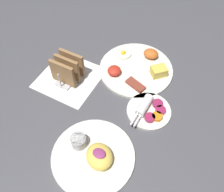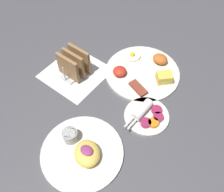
{
  "view_description": "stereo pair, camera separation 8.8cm",
  "coord_description": "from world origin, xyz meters",
  "px_view_note": "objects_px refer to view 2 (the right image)",
  "views": [
    {
      "loc": [
        0.23,
        -0.45,
        0.73
      ],
      "look_at": [
        -0.01,
        0.01,
        0.03
      ],
      "focal_mm": 40.0,
      "sensor_mm": 36.0,
      "label": 1
    },
    {
      "loc": [
        0.3,
        -0.4,
        0.73
      ],
      "look_at": [
        -0.01,
        0.01,
        0.03
      ],
      "focal_mm": 40.0,
      "sensor_mm": 36.0,
      "label": 2
    }
  ],
  "objects_px": {
    "plate_condiments": "(147,115)",
    "toast_rack": "(74,64)",
    "plate_foreground": "(82,151)",
    "plate_breakfast": "(143,71)"
  },
  "relations": [
    {
      "from": "plate_breakfast",
      "to": "plate_foreground",
      "type": "bearing_deg",
      "value": -85.14
    },
    {
      "from": "plate_breakfast",
      "to": "toast_rack",
      "type": "relative_size",
      "value": 2.5
    },
    {
      "from": "plate_condiments",
      "to": "toast_rack",
      "type": "xyz_separation_m",
      "value": [
        -0.33,
        0.0,
        0.04
      ]
    },
    {
      "from": "plate_breakfast",
      "to": "plate_foreground",
      "type": "xyz_separation_m",
      "value": [
        0.03,
        -0.4,
        0.0
      ]
    },
    {
      "from": "plate_condiments",
      "to": "plate_foreground",
      "type": "distance_m",
      "value": 0.25
    },
    {
      "from": "plate_condiments",
      "to": "toast_rack",
      "type": "height_order",
      "value": "toast_rack"
    },
    {
      "from": "plate_condiments",
      "to": "plate_foreground",
      "type": "relative_size",
      "value": 0.65
    },
    {
      "from": "plate_breakfast",
      "to": "plate_foreground",
      "type": "height_order",
      "value": "plate_foreground"
    },
    {
      "from": "plate_breakfast",
      "to": "plate_condiments",
      "type": "xyz_separation_m",
      "value": [
        0.12,
        -0.16,
        0.0
      ]
    },
    {
      "from": "toast_rack",
      "to": "plate_foreground",
      "type": "bearing_deg",
      "value": -43.55
    }
  ]
}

